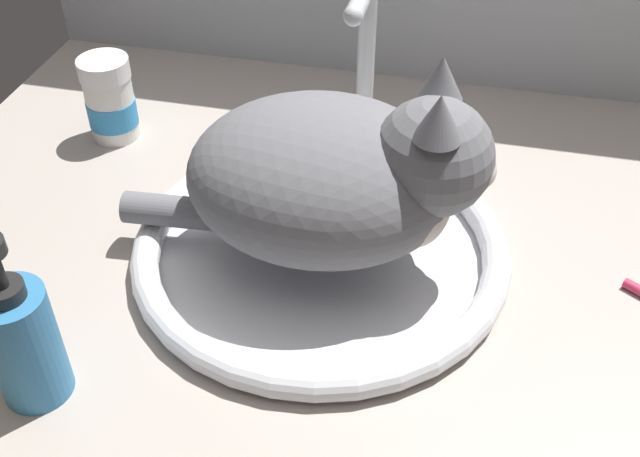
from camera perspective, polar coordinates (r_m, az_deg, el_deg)
name	(u,v)px	position (r cm, az deg, el deg)	size (l,w,h in cm)	color
countertop	(363,275)	(76.27, 3.24, -3.48)	(102.92, 76.39, 3.00)	#ADA399
sink_basin	(320,250)	(74.78, 0.00, -1.62)	(37.13, 37.13, 2.78)	white
faucet	(364,80)	(88.68, 3.31, 11.09)	(17.82, 11.65, 20.35)	silver
cat	(341,177)	(68.81, 1.59, 3.90)	(35.26, 21.94, 18.61)	slate
soap_pump_bottle	(23,341)	(64.59, -21.44, -7.89)	(5.68, 5.68, 16.34)	teal
pill_bottle	(110,101)	(94.20, -15.48, 9.20)	(5.95, 5.95, 10.21)	white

